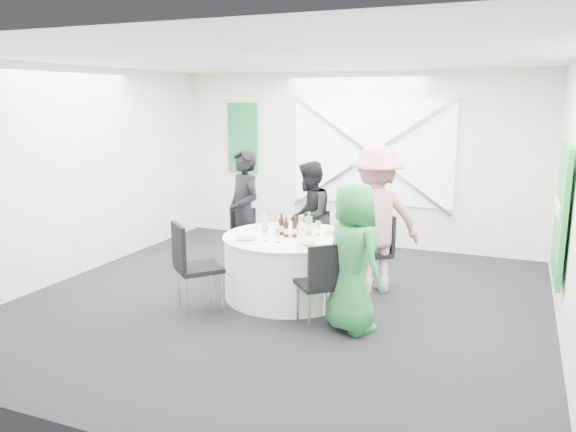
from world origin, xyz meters
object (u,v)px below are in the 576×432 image
at_px(chair_front_right, 322,278).
at_px(green_water_bottle, 309,226).
at_px(chair_front_left, 190,260).
at_px(person_woman_green, 353,258).
at_px(banquet_table, 288,266).
at_px(person_man_back_left, 244,213).
at_px(person_man_back, 309,217).
at_px(chair_back, 315,236).
at_px(chair_back_left, 247,237).
at_px(clear_water_bottle, 265,226).
at_px(person_woman_pink, 375,220).
at_px(chair_back_right, 378,245).

xyz_separation_m(chair_front_right, green_water_bottle, (-0.47, 0.88, 0.33)).
bearing_deg(chair_front_right, chair_front_left, -36.93).
xyz_separation_m(person_woman_green, green_water_bottle, (-0.78, 0.81, 0.10)).
distance_m(banquet_table, person_man_back_left, 1.18).
height_order(person_man_back, green_water_bottle, person_man_back).
xyz_separation_m(chair_back, chair_front_left, (-0.73, -2.05, 0.12)).
relative_size(chair_back_left, person_woman_green, 0.57).
bearing_deg(banquet_table, clear_water_bottle, -157.28).
bearing_deg(chair_back_left, chair_front_right, -95.74).
relative_size(chair_back, person_man_back_left, 0.49).
distance_m(person_woman_pink, person_woman_green, 1.30).
relative_size(banquet_table, chair_front_right, 1.69).
relative_size(person_man_back_left, clear_water_bottle, 5.53).
relative_size(chair_front_right, person_man_back, 0.60).
distance_m(banquet_table, clear_water_bottle, 0.57).
relative_size(green_water_bottle, clear_water_bottle, 0.92).
xyz_separation_m(banquet_table, chair_back_left, (-0.87, 0.63, 0.14)).
relative_size(chair_front_left, person_man_back_left, 0.60).
xyz_separation_m(person_man_back_left, green_water_bottle, (1.12, -0.48, 0.01)).
height_order(chair_back, clear_water_bottle, clear_water_bottle).
xyz_separation_m(chair_back, person_woman_pink, (0.98, -0.54, 0.42)).
relative_size(chair_front_right, chair_front_left, 0.90).
bearing_deg(person_woman_pink, person_woman_green, 60.21).
bearing_deg(chair_back_left, person_man_back, -22.60).
height_order(chair_front_right, clear_water_bottle, clear_water_bottle).
relative_size(chair_back, chair_front_left, 0.81).
height_order(person_woman_pink, clear_water_bottle, person_woman_pink).
xyz_separation_m(person_man_back, green_water_bottle, (0.35, -0.96, 0.10)).
bearing_deg(chair_back_right, person_man_back_left, -123.75).
xyz_separation_m(banquet_table, green_water_bottle, (0.22, 0.12, 0.49)).
bearing_deg(person_woman_green, chair_back_left, -0.70).
relative_size(chair_front_right, person_woman_pink, 0.51).
xyz_separation_m(chair_back, clear_water_bottle, (-0.19, -1.25, 0.40)).
distance_m(chair_back, person_woman_pink, 1.20).
bearing_deg(clear_water_bottle, chair_front_right, -34.44).
relative_size(chair_back_right, green_water_bottle, 3.35).
xyz_separation_m(person_woman_pink, green_water_bottle, (-0.69, -0.48, -0.04)).
bearing_deg(chair_front_left, clear_water_bottle, -82.74).
bearing_deg(person_woman_green, green_water_bottle, -11.68).
bearing_deg(chair_back_right, person_woman_pink, -49.34).
distance_m(person_man_back, person_woman_pink, 1.16).
bearing_deg(chair_front_left, person_woman_pink, -97.10).
distance_m(chair_back, clear_water_bottle, 1.33).
bearing_deg(banquet_table, person_woman_green, -34.43).
distance_m(person_woman_pink, clear_water_bottle, 1.37).
height_order(banquet_table, person_man_back_left, person_man_back_left).
bearing_deg(green_water_bottle, chair_back_left, 155.08).
bearing_deg(chair_front_left, person_woman_green, -131.56).
xyz_separation_m(chair_front_right, clear_water_bottle, (-0.95, 0.65, 0.34)).
distance_m(chair_back_right, green_water_bottle, 0.97).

